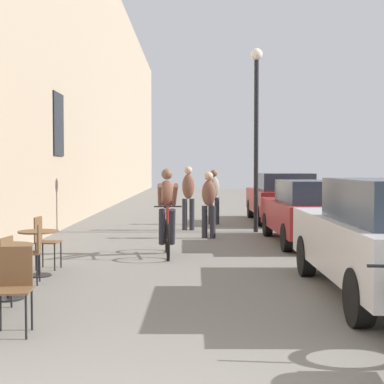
% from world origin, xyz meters
% --- Properties ---
extents(building_facade_left, '(0.54, 68.00, 10.35)m').
position_xyz_m(building_facade_left, '(-3.45, 14.00, 5.18)').
color(building_facade_left, tan).
rests_on(building_facade_left, ground_plane).
extents(cafe_chair_near_toward_street, '(0.42, 0.42, 0.89)m').
position_xyz_m(cafe_chair_near_toward_street, '(-1.41, 2.81, 0.52)').
color(cafe_chair_near_toward_street, black).
rests_on(cafe_chair_near_toward_street, ground_plane).
extents(cafe_table_mid, '(0.64, 0.64, 0.72)m').
position_xyz_m(cafe_table_mid, '(-1.97, 4.34, 0.52)').
color(cafe_table_mid, black).
rests_on(cafe_table_mid, ground_plane).
extents(cafe_table_far, '(0.64, 0.64, 0.72)m').
position_xyz_m(cafe_table_far, '(-2.01, 5.95, 0.52)').
color(cafe_table_far, black).
rests_on(cafe_table_far, ground_plane).
extents(cafe_chair_far_toward_street, '(0.41, 0.41, 0.89)m').
position_xyz_m(cafe_chair_far_toward_street, '(-2.08, 6.58, 0.52)').
color(cafe_chair_far_toward_street, black).
rests_on(cafe_chair_far_toward_street, ground_plane).
extents(cafe_chair_far_toward_wall, '(0.43, 0.43, 0.89)m').
position_xyz_m(cafe_chair_far_toward_wall, '(-1.93, 5.32, 0.52)').
color(cafe_chair_far_toward_wall, black).
rests_on(cafe_chair_far_toward_wall, ground_plane).
extents(cyclist_on_bicycle, '(0.52, 1.76, 1.74)m').
position_xyz_m(cyclist_on_bicycle, '(-0.06, 8.14, 0.81)').
color(cyclist_on_bicycle, black).
rests_on(cyclist_on_bicycle, ground_plane).
extents(pedestrian_near, '(0.37, 0.28, 1.63)m').
position_xyz_m(pedestrian_near, '(0.84, 10.84, 0.92)').
color(pedestrian_near, '#26262D').
rests_on(pedestrian_near, ground_plane).
extents(pedestrian_mid, '(0.36, 0.27, 1.77)m').
position_xyz_m(pedestrian_mid, '(0.33, 12.65, 1.00)').
color(pedestrian_mid, '#26262D').
rests_on(pedestrian_mid, ground_plane).
extents(pedestrian_far, '(0.36, 0.28, 1.68)m').
position_xyz_m(pedestrian_far, '(1.10, 14.30, 0.94)').
color(pedestrian_far, '#26262D').
rests_on(pedestrian_far, ground_plane).
extents(street_lamp, '(0.32, 0.32, 4.90)m').
position_xyz_m(street_lamp, '(2.15, 12.17, 3.11)').
color(street_lamp, black).
rests_on(street_lamp, ground_plane).
extents(parked_car_second, '(1.78, 4.10, 1.45)m').
position_xyz_m(parked_car_second, '(3.13, 9.81, 0.75)').
color(parked_car_second, maroon).
rests_on(parked_car_second, ground_plane).
extents(parked_car_third, '(1.87, 4.40, 1.56)m').
position_xyz_m(parked_car_third, '(3.29, 15.02, 0.81)').
color(parked_car_third, maroon).
rests_on(parked_car_third, ground_plane).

